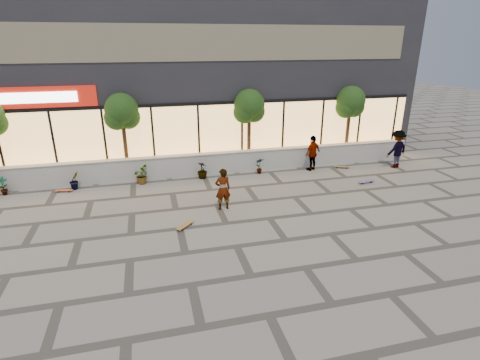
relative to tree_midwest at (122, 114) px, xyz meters
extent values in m
plane|color=gray|center=(3.50, -7.70, -2.99)|extent=(80.00, 80.00, 0.00)
cube|color=beige|center=(3.50, -0.70, -2.49)|extent=(22.00, 0.35, 1.00)
cube|color=#B2AFA8|center=(3.50, -0.70, -1.97)|extent=(22.00, 0.42, 0.04)
cube|color=#26262B|center=(3.50, 4.80, 1.26)|extent=(24.00, 9.00, 8.50)
cube|color=#FFBD66|center=(3.50, 0.28, -1.29)|extent=(23.04, 0.05, 3.00)
cube|color=black|center=(3.50, 0.25, 0.26)|extent=(23.04, 0.08, 0.15)
cube|color=#B0180C|center=(-3.50, 0.23, 0.81)|extent=(5.00, 0.10, 0.90)
cube|color=white|center=(-3.50, 0.16, 0.81)|extent=(3.40, 0.06, 0.45)
cube|color=brown|center=(3.50, 0.28, 3.01)|extent=(21.60, 0.05, 1.60)
imported|color=#193711|center=(-5.00, -1.25, -2.58)|extent=(0.43, 0.29, 0.81)
imported|color=#193711|center=(-2.20, -1.25, -2.58)|extent=(0.57, 0.57, 0.81)
imported|color=#193711|center=(0.60, -1.25, -2.58)|extent=(0.68, 0.77, 0.81)
imported|color=#193711|center=(3.40, -1.25, -2.58)|extent=(0.64, 0.64, 0.81)
imported|color=#193711|center=(6.20, -1.25, -2.58)|extent=(0.46, 0.35, 0.81)
cylinder|color=#4A2F1A|center=(0.00, 0.00, -1.37)|extent=(0.18, 0.18, 3.24)
sphere|color=#193711|center=(0.00, 0.00, 0.18)|extent=(1.50, 1.50, 1.50)
sphere|color=#193711|center=(-0.25, -0.05, -0.18)|extent=(1.10, 1.10, 1.10)
sphere|color=#193711|center=(0.25, 0.05, -0.18)|extent=(1.10, 1.10, 1.10)
cylinder|color=#4A2F1A|center=(6.00, 0.00, -1.37)|extent=(0.18, 0.18, 3.24)
sphere|color=#193711|center=(6.00, 0.00, 0.18)|extent=(1.50, 1.50, 1.50)
sphere|color=#193711|center=(5.75, -0.05, -0.18)|extent=(1.10, 1.10, 1.10)
sphere|color=#193711|center=(6.25, 0.05, -0.18)|extent=(1.10, 1.10, 1.10)
cylinder|color=#4A2F1A|center=(11.50, 0.00, -1.37)|extent=(0.18, 0.18, 3.24)
sphere|color=#193711|center=(11.50, 0.00, 0.18)|extent=(1.50, 1.50, 1.50)
sphere|color=#193711|center=(11.25, -0.05, -0.18)|extent=(1.10, 1.10, 1.10)
sphere|color=#193711|center=(11.75, 0.05, -0.18)|extent=(1.10, 1.10, 1.10)
imported|color=white|center=(3.65, -4.84, -2.17)|extent=(0.62, 0.42, 1.64)
imported|color=silver|center=(8.89, -1.40, -2.10)|extent=(1.12, 0.87, 1.77)
imported|color=maroon|center=(13.19, -2.03, -2.02)|extent=(1.39, 1.03, 1.93)
cube|color=olive|center=(2.05, -6.01, -2.90)|extent=(0.71, 0.73, 0.02)
cylinder|color=black|center=(2.17, -5.78, -2.96)|extent=(0.06, 0.06, 0.06)
cylinder|color=black|center=(2.28, -5.88, -2.96)|extent=(0.06, 0.06, 0.06)
cylinder|color=black|center=(1.83, -6.14, -2.96)|extent=(0.06, 0.06, 0.06)
cylinder|color=black|center=(1.93, -6.24, -2.96)|extent=(0.06, 0.06, 0.06)
cube|color=#DF5329|center=(-2.63, -1.50, -2.91)|extent=(0.73, 0.31, 0.02)
cylinder|color=black|center=(-2.40, -1.48, -2.96)|extent=(0.06, 0.04, 0.05)
cylinder|color=black|center=(-2.42, -1.60, -2.96)|extent=(0.06, 0.04, 0.05)
cylinder|color=black|center=(-2.83, -1.40, -2.96)|extent=(0.06, 0.04, 0.05)
cylinder|color=black|center=(-2.85, -1.52, -2.96)|extent=(0.06, 0.04, 0.05)
cube|color=olive|center=(10.50, -1.50, -2.90)|extent=(0.77, 0.46, 0.02)
cylinder|color=black|center=(10.74, -1.52, -2.96)|extent=(0.06, 0.05, 0.05)
cylinder|color=black|center=(10.69, -1.65, -2.96)|extent=(0.06, 0.05, 0.05)
cylinder|color=black|center=(10.31, -1.35, -2.96)|extent=(0.06, 0.05, 0.05)
cylinder|color=black|center=(10.26, -1.48, -2.96)|extent=(0.06, 0.05, 0.05)
cube|color=#5C5194|center=(10.53, -3.70, -2.90)|extent=(0.84, 0.33, 0.02)
cylinder|color=black|center=(10.77, -3.59, -2.96)|extent=(0.06, 0.04, 0.06)
cylinder|color=black|center=(10.79, -3.73, -2.96)|extent=(0.06, 0.04, 0.06)
cylinder|color=black|center=(10.27, -3.67, -2.96)|extent=(0.06, 0.04, 0.06)
cylinder|color=black|center=(10.30, -3.81, -2.96)|extent=(0.06, 0.04, 0.06)
camera|label=1|loc=(1.08, -17.74, 3.12)|focal=28.00mm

